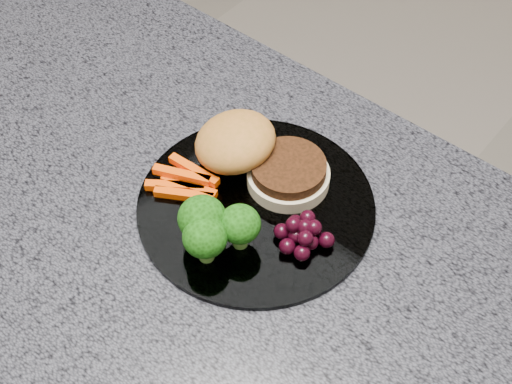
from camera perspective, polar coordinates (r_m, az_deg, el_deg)
countertop at (r=0.80m, az=-8.00°, el=-2.70°), size 1.20×0.60×0.04m
plate at (r=0.78m, az=0.00°, el=-1.07°), size 0.26×0.26×0.01m
burger at (r=0.79m, az=-0.17°, el=2.94°), size 0.19×0.13×0.05m
carrot_sticks at (r=0.79m, az=-5.65°, el=0.83°), size 0.08×0.06×0.02m
broccoli at (r=0.72m, az=-3.44°, el=-2.77°), size 0.08×0.08×0.06m
grape_bunch at (r=0.74m, az=3.77°, el=-3.34°), size 0.06×0.05×0.03m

